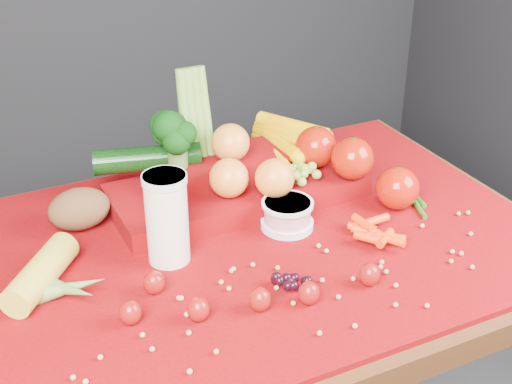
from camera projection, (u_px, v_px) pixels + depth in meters
name	position (u px, v px, depth m)	size (l,w,h in m)	color
table	(260.00, 282.00, 1.42)	(1.10, 0.80, 0.75)	#3C210D
red_cloth	(261.00, 239.00, 1.37)	(1.05, 0.75, 0.01)	#780406
milk_glass	(167.00, 215.00, 1.25)	(0.08, 0.08, 0.17)	silver
yogurt_bowl	(287.00, 214.00, 1.38)	(0.10, 0.10, 0.06)	silver
strawberry_scatter	(238.00, 293.00, 1.17)	(0.44, 0.18, 0.05)	#951400
dark_grape_cluster	(293.00, 280.00, 1.22)	(0.06, 0.05, 0.03)	black
soybean_scatter	(313.00, 291.00, 1.21)	(0.84, 0.24, 0.01)	tan
corn_ear	(57.00, 284.00, 1.19)	(0.25, 0.26, 0.06)	gold
potato	(79.00, 209.00, 1.38)	(0.12, 0.09, 0.08)	brown
baby_carrot_pile	(372.00, 235.00, 1.34)	(0.17, 0.17, 0.03)	red
green_bean_pile	(415.00, 197.00, 1.49)	(0.14, 0.12, 0.01)	#216116
produce_mound	(252.00, 171.00, 1.47)	(0.60, 0.38, 0.27)	#780406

